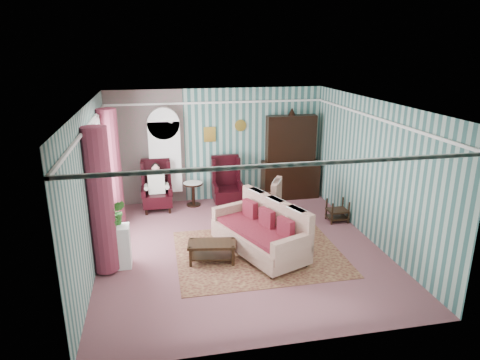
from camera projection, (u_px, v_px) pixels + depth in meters
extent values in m
plane|color=#804A54|center=(241.00, 248.00, 8.65)|extent=(6.00, 6.00, 0.00)
cube|color=#386661|center=(217.00, 145.00, 11.02)|extent=(5.50, 0.02, 2.90)
cube|color=#386661|center=(288.00, 249.00, 5.41)|extent=(5.50, 0.02, 2.90)
cube|color=#386661|center=(91.00, 189.00, 7.70)|extent=(0.02, 6.00, 2.90)
cube|color=#386661|center=(372.00, 172.00, 8.73)|extent=(0.02, 6.00, 2.90)
cube|color=white|center=(241.00, 104.00, 7.78)|extent=(5.50, 6.00, 0.02)
cube|color=#9A4E68|center=(146.00, 149.00, 10.67)|extent=(1.90, 0.01, 2.90)
cube|color=white|center=(241.00, 123.00, 7.88)|extent=(5.50, 6.00, 0.05)
cube|color=white|center=(96.00, 174.00, 8.23)|extent=(0.04, 1.50, 1.90)
cylinder|color=maroon|center=(101.00, 201.00, 7.34)|extent=(0.44, 0.44, 2.60)
cylinder|color=maroon|center=(111.00, 169.00, 9.31)|extent=(0.44, 0.44, 2.60)
cube|color=#B1832F|center=(210.00, 134.00, 10.86)|extent=(0.30, 0.03, 0.38)
cube|color=silver|center=(165.00, 162.00, 10.71)|extent=(0.80, 0.28, 2.24)
cube|color=black|center=(291.00, 155.00, 11.19)|extent=(1.50, 0.56, 2.36)
cube|color=black|center=(157.00, 186.00, 10.45)|extent=(0.76, 0.80, 1.25)
cube|color=black|center=(227.00, 182.00, 10.78)|extent=(0.76, 0.80, 1.25)
cylinder|color=black|center=(193.00, 194.00, 10.86)|extent=(0.50, 0.50, 0.60)
cube|color=black|center=(337.00, 210.00, 9.87)|extent=(0.45, 0.38, 0.54)
cube|color=silver|center=(115.00, 247.00, 7.80)|extent=(0.55, 0.35, 0.80)
cube|color=#46171E|center=(258.00, 253.00, 8.42)|extent=(3.20, 2.60, 0.01)
cube|color=beige|center=(259.00, 229.00, 8.29)|extent=(1.78, 2.37, 1.01)
cube|color=beige|center=(263.00, 201.00, 9.80)|extent=(1.06, 1.09, 1.00)
cube|color=black|center=(212.00, 252.00, 8.04)|extent=(0.95, 0.60, 0.39)
imported|color=#1F4F18|center=(111.00, 218.00, 7.50)|extent=(0.43, 0.38, 0.43)
imported|color=#1F551A|center=(118.00, 212.00, 7.72)|extent=(0.28, 0.24, 0.47)
imported|color=#1B581E|center=(106.00, 215.00, 7.66)|extent=(0.25, 0.25, 0.43)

